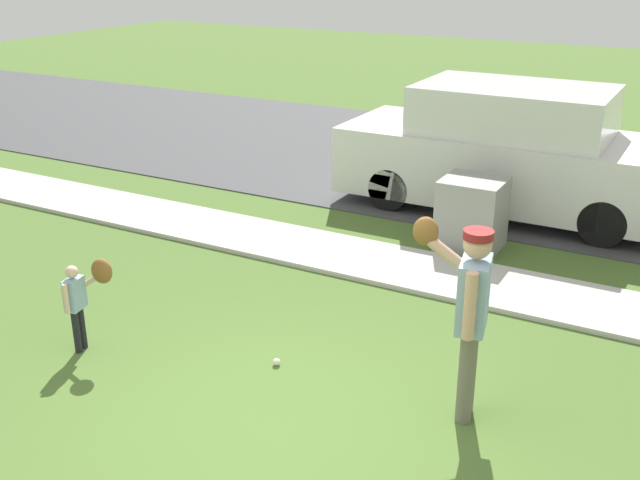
{
  "coord_description": "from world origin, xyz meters",
  "views": [
    {
      "loc": [
        2.94,
        -4.54,
        3.84
      ],
      "look_at": [
        -0.52,
        1.76,
        1.0
      ],
      "focal_mm": 42.56,
      "sensor_mm": 36.0,
      "label": 1
    }
  ],
  "objects_px": {
    "baseball": "(277,362)",
    "parked_van_white": "(510,153)",
    "person_adult": "(468,303)",
    "utility_cabinet": "(472,214)",
    "person_child": "(84,292)"
  },
  "relations": [
    {
      "from": "utility_cabinet",
      "to": "person_adult",
      "type": "bearing_deg",
      "value": -72.85
    },
    {
      "from": "person_adult",
      "to": "person_child",
      "type": "bearing_deg",
      "value": -0.41
    },
    {
      "from": "baseball",
      "to": "parked_van_white",
      "type": "bearing_deg",
      "value": 83.43
    },
    {
      "from": "person_adult",
      "to": "person_child",
      "type": "distance_m",
      "value": 3.73
    },
    {
      "from": "person_adult",
      "to": "parked_van_white",
      "type": "height_order",
      "value": "parked_van_white"
    },
    {
      "from": "person_adult",
      "to": "person_child",
      "type": "xyz_separation_m",
      "value": [
        -3.64,
        -0.71,
        -0.44
      ]
    },
    {
      "from": "person_adult",
      "to": "baseball",
      "type": "xyz_separation_m",
      "value": [
        -1.82,
        -0.08,
        -1.04
      ]
    },
    {
      "from": "parked_van_white",
      "to": "baseball",
      "type": "bearing_deg",
      "value": 83.43
    },
    {
      "from": "person_child",
      "to": "baseball",
      "type": "bearing_deg",
      "value": 7.63
    },
    {
      "from": "person_adult",
      "to": "parked_van_white",
      "type": "xyz_separation_m",
      "value": [
        -1.18,
        5.52,
        -0.17
      ]
    },
    {
      "from": "baseball",
      "to": "parked_van_white",
      "type": "height_order",
      "value": "parked_van_white"
    },
    {
      "from": "person_adult",
      "to": "utility_cabinet",
      "type": "bearing_deg",
      "value": -84.36
    },
    {
      "from": "person_adult",
      "to": "utility_cabinet",
      "type": "distance_m",
      "value": 3.99
    },
    {
      "from": "person_child",
      "to": "person_adult",
      "type": "bearing_deg",
      "value": -0.41
    },
    {
      "from": "person_adult",
      "to": "parked_van_white",
      "type": "bearing_deg",
      "value": -89.45
    }
  ]
}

